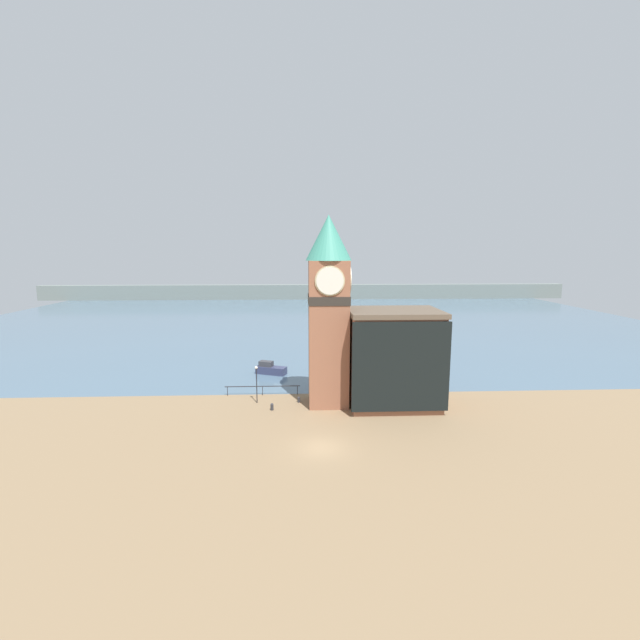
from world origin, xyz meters
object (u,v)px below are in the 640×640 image
boat_near (270,369)px  mooring_bollard_near (299,399)px  clock_tower (329,307)px  lamp_post (257,377)px  pier_building (394,358)px  mooring_bollard_far (272,406)px

boat_near → mooring_bollard_near: 11.90m
clock_tower → boat_near: (-7.10, 11.65, -9.96)m
clock_tower → lamp_post: 10.97m
mooring_bollard_near → lamp_post: 5.21m
pier_building → lamp_post: (-14.64, 1.11, -2.30)m
pier_building → mooring_bollard_near: 11.23m
pier_building → boat_near: pier_building is taller
clock_tower → mooring_bollard_near: clock_tower is taller
pier_building → mooring_bollard_near: bearing=174.0°
mooring_bollard_far → mooring_bollard_near: bearing=38.3°
boat_near → mooring_bollard_far: size_ratio=5.79×
pier_building → mooring_bollard_far: (-12.87, -1.13, -4.77)m
boat_near → mooring_bollard_far: boat_near is taller
mooring_bollard_near → mooring_bollard_far: 3.54m
clock_tower → mooring_bollard_far: (-5.98, -1.78, -10.21)m
pier_building → lamp_post: bearing=175.7°
pier_building → boat_near: (-14.00, 12.30, -4.52)m
boat_near → clock_tower: bearing=-37.7°
mooring_bollard_near → lamp_post: lamp_post is taller
lamp_post → mooring_bollard_near: bearing=-0.6°
clock_tower → lamp_post: clock_tower is taller
pier_building → mooring_bollard_far: size_ratio=13.74×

